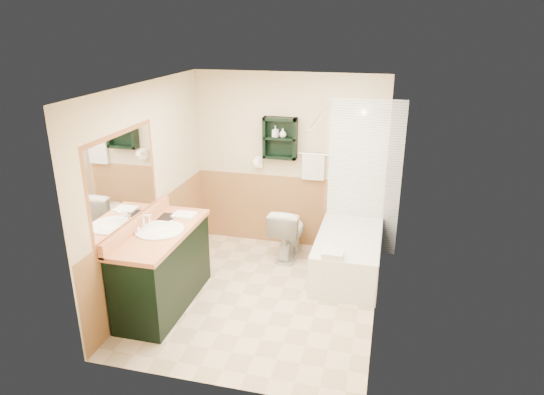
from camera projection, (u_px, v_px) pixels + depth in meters
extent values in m
plane|color=beige|center=(260.00, 296.00, 5.63)|extent=(3.00, 3.00, 0.00)
cube|color=beige|center=(289.00, 162.00, 6.60)|extent=(2.60, 0.04, 2.40)
cube|color=beige|center=(148.00, 190.00, 5.51)|extent=(0.04, 3.00, 2.40)
cube|color=beige|center=(384.00, 211.00, 4.91)|extent=(0.04, 3.00, 2.40)
cube|color=white|center=(258.00, 84.00, 4.79)|extent=(2.60, 3.00, 0.04)
cube|color=black|center=(280.00, 138.00, 6.39)|extent=(0.45, 0.15, 0.55)
cylinder|color=silver|center=(321.00, 115.00, 5.50)|extent=(0.03, 1.60, 0.03)
cube|color=black|center=(163.00, 268.00, 5.33)|extent=(0.59, 1.42, 0.90)
cube|color=silver|center=(348.00, 254.00, 6.08)|extent=(0.78, 1.50, 0.52)
imported|color=silver|center=(288.00, 232.00, 6.47)|extent=(0.44, 0.74, 0.70)
cube|color=white|center=(184.00, 215.00, 5.53)|extent=(0.25, 0.20, 0.04)
imported|color=black|center=(159.00, 209.00, 5.48)|extent=(0.17, 0.02, 0.22)
cube|color=white|center=(333.00, 254.00, 5.43)|extent=(0.24, 0.20, 0.07)
imported|color=silver|center=(275.00, 134.00, 6.38)|extent=(0.11, 0.16, 0.07)
imported|color=silver|center=(283.00, 134.00, 6.36)|extent=(0.12, 0.14, 0.09)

